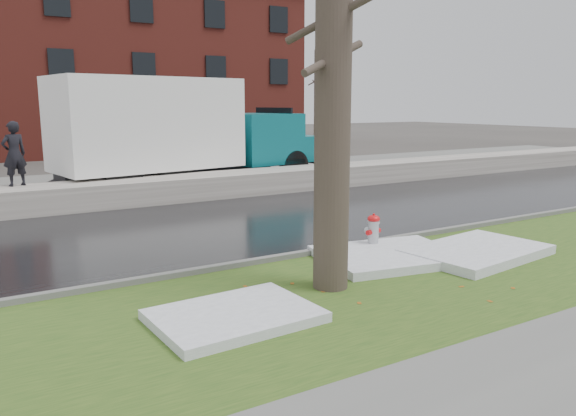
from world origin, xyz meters
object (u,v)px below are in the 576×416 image
fire_hydrant (373,231)px  worker (14,154)px  box_truck (180,131)px  tree (333,63)px

fire_hydrant → worker: bearing=112.4°
fire_hydrant → box_truck: size_ratio=0.07×
worker → tree: bearing=93.5°
fire_hydrant → box_truck: box_truck is taller
box_truck → worker: 5.75m
fire_hydrant → box_truck: (-0.26, 10.22, 1.59)m
tree → box_truck: size_ratio=0.61×
fire_hydrant → tree: (-2.10, -1.44, 3.18)m
box_truck → tree: bearing=-107.6°
box_truck → fire_hydrant: bearing=-97.2°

